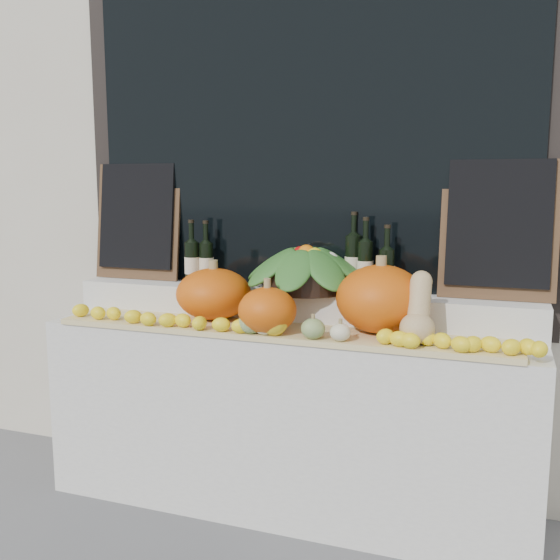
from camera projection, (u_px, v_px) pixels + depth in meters
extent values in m
cube|color=beige|center=(330.00, 54.00, 3.39)|extent=(7.00, 0.90, 4.50)
cube|color=black|center=(304.00, 111.00, 3.02)|extent=(2.40, 0.04, 2.10)
cube|color=black|center=(302.00, 110.00, 3.00)|extent=(2.20, 0.02, 2.00)
cube|color=silver|center=(285.00, 418.00, 2.99)|extent=(2.30, 0.55, 0.88)
cube|color=silver|center=(295.00, 306.00, 3.05)|extent=(2.30, 0.25, 0.16)
cube|color=tan|center=(276.00, 331.00, 2.81)|extent=(2.10, 0.32, 0.02)
ellipsoid|color=#D7590B|center=(214.00, 294.00, 2.99)|extent=(0.36, 0.36, 0.25)
ellipsoid|color=#D7590B|center=(380.00, 299.00, 2.72)|extent=(0.40, 0.40, 0.30)
ellipsoid|color=#D7590B|center=(267.00, 310.00, 2.71)|extent=(0.28, 0.28, 0.20)
ellipsoid|color=tan|center=(417.00, 328.00, 2.53)|extent=(0.14, 0.14, 0.13)
cylinder|color=tan|center=(420.00, 300.00, 2.56)|extent=(0.09, 0.14, 0.18)
sphere|color=tan|center=(421.00, 281.00, 2.59)|extent=(0.09, 0.09, 0.09)
ellipsoid|color=#2C621D|center=(313.00, 329.00, 2.62)|extent=(0.10, 0.10, 0.09)
cylinder|color=olive|center=(313.00, 316.00, 2.61)|extent=(0.02, 0.02, 0.02)
ellipsoid|color=#2C621D|center=(251.00, 322.00, 2.71)|extent=(0.11, 0.11, 0.10)
cylinder|color=olive|center=(251.00, 309.00, 2.70)|extent=(0.02, 0.02, 0.02)
ellipsoid|color=beige|center=(265.00, 326.00, 2.69)|extent=(0.10, 0.10, 0.08)
cylinder|color=olive|center=(265.00, 314.00, 2.68)|extent=(0.02, 0.02, 0.02)
ellipsoid|color=yellow|center=(274.00, 320.00, 2.67)|extent=(0.12, 0.12, 0.14)
cylinder|color=olive|center=(274.00, 302.00, 2.66)|extent=(0.02, 0.02, 0.02)
ellipsoid|color=beige|center=(340.00, 332.00, 2.58)|extent=(0.09, 0.09, 0.07)
cylinder|color=olive|center=(340.00, 321.00, 2.57)|extent=(0.02, 0.02, 0.02)
cylinder|color=black|center=(306.00, 280.00, 3.00)|extent=(0.42, 0.42, 0.10)
cylinder|color=black|center=(192.00, 263.00, 3.18)|extent=(0.07, 0.07, 0.22)
cylinder|color=black|center=(191.00, 232.00, 3.16)|extent=(0.03, 0.03, 0.10)
cylinder|color=beige|center=(192.00, 265.00, 3.18)|extent=(0.08, 0.08, 0.08)
cylinder|color=black|center=(191.00, 221.00, 3.15)|extent=(0.03, 0.03, 0.02)
cylinder|color=black|center=(206.00, 264.00, 3.19)|extent=(0.07, 0.07, 0.21)
cylinder|color=black|center=(206.00, 233.00, 3.16)|extent=(0.03, 0.03, 0.10)
cylinder|color=beige|center=(206.00, 266.00, 3.19)|extent=(0.08, 0.08, 0.08)
cylinder|color=black|center=(206.00, 222.00, 3.15)|extent=(0.03, 0.03, 0.02)
cylinder|color=black|center=(353.00, 263.00, 3.00)|extent=(0.08, 0.08, 0.27)
cylinder|color=black|center=(354.00, 225.00, 2.97)|extent=(0.03, 0.03, 0.10)
cylinder|color=beige|center=(353.00, 265.00, 3.00)|extent=(0.08, 0.08, 0.08)
cylinder|color=black|center=(354.00, 213.00, 2.96)|extent=(0.03, 0.03, 0.02)
cylinder|color=black|center=(365.00, 268.00, 2.92)|extent=(0.07, 0.07, 0.24)
cylinder|color=black|center=(366.00, 231.00, 2.90)|extent=(0.03, 0.03, 0.10)
cylinder|color=beige|center=(365.00, 270.00, 2.92)|extent=(0.08, 0.08, 0.08)
cylinder|color=black|center=(366.00, 219.00, 2.89)|extent=(0.03, 0.03, 0.02)
cylinder|color=black|center=(386.00, 273.00, 2.86)|extent=(0.07, 0.07, 0.21)
cylinder|color=black|center=(387.00, 239.00, 2.83)|extent=(0.03, 0.03, 0.10)
cylinder|color=beige|center=(386.00, 275.00, 2.86)|extent=(0.08, 0.08, 0.08)
cylinder|color=black|center=(388.00, 226.00, 2.83)|extent=(0.03, 0.03, 0.02)
cube|color=#4C331E|center=(138.00, 222.00, 3.36)|extent=(0.50, 0.10, 0.62)
cube|color=black|center=(136.00, 216.00, 3.35)|extent=(0.44, 0.09, 0.56)
cube|color=#4C331E|center=(498.00, 230.00, 2.75)|extent=(0.50, 0.10, 0.62)
cube|color=black|center=(499.00, 223.00, 2.73)|extent=(0.44, 0.09, 0.56)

